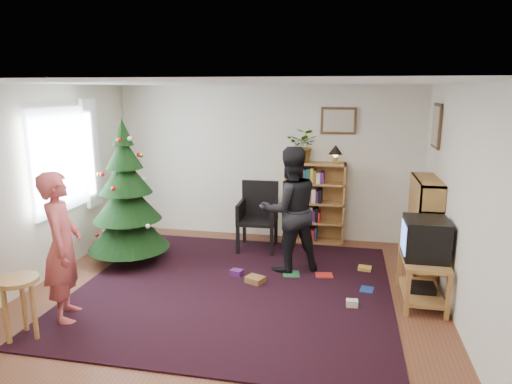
% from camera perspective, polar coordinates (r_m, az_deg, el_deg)
% --- Properties ---
extents(floor, '(5.00, 5.00, 0.00)m').
position_cam_1_polar(floor, '(5.55, -3.45, -13.30)').
color(floor, brown).
rests_on(floor, ground).
extents(ceiling, '(5.00, 5.00, 0.00)m').
position_cam_1_polar(ceiling, '(4.99, -3.84, 13.45)').
color(ceiling, white).
rests_on(ceiling, wall_back).
extents(wall_back, '(5.00, 0.02, 2.50)m').
position_cam_1_polar(wall_back, '(7.52, 1.27, 3.70)').
color(wall_back, silver).
rests_on(wall_back, floor).
extents(wall_front, '(5.00, 0.02, 2.50)m').
position_cam_1_polar(wall_front, '(2.91, -16.68, -11.96)').
color(wall_front, silver).
rests_on(wall_front, floor).
extents(wall_left, '(0.02, 5.00, 2.50)m').
position_cam_1_polar(wall_left, '(6.25, -26.39, 0.46)').
color(wall_left, silver).
rests_on(wall_left, floor).
extents(wall_right, '(0.02, 5.00, 2.50)m').
position_cam_1_polar(wall_right, '(5.10, 24.64, -1.89)').
color(wall_right, silver).
rests_on(wall_right, floor).
extents(rug, '(3.80, 3.60, 0.02)m').
position_cam_1_polar(rug, '(5.81, -2.68, -11.95)').
color(rug, black).
rests_on(rug, floor).
extents(window_pane, '(0.04, 1.20, 1.40)m').
position_cam_1_polar(window_pane, '(6.66, -23.28, 3.64)').
color(window_pane, silver).
rests_on(window_pane, wall_left).
extents(curtain, '(0.06, 0.35, 1.60)m').
position_cam_1_polar(curtain, '(7.22, -19.91, 4.56)').
color(curtain, white).
rests_on(curtain, wall_left).
extents(picture_back, '(0.55, 0.03, 0.42)m').
position_cam_1_polar(picture_back, '(7.31, 10.29, 8.75)').
color(picture_back, '#4C3319').
rests_on(picture_back, wall_back).
extents(picture_right, '(0.03, 0.50, 0.60)m').
position_cam_1_polar(picture_right, '(6.69, 21.66, 7.70)').
color(picture_right, '#4C3319').
rests_on(picture_right, wall_right).
extents(christmas_tree, '(1.13, 1.13, 2.05)m').
position_cam_1_polar(christmas_tree, '(6.64, -15.83, -1.51)').
color(christmas_tree, '#3F2816').
rests_on(christmas_tree, rug).
extents(bookshelf_back, '(0.95, 0.30, 1.30)m').
position_cam_1_polar(bookshelf_back, '(7.39, 7.34, -1.22)').
color(bookshelf_back, '#A4793A').
rests_on(bookshelf_back, floor).
extents(bookshelf_right, '(0.30, 0.95, 1.30)m').
position_cam_1_polar(bookshelf_right, '(6.46, 20.22, -3.98)').
color(bookshelf_right, '#A4793A').
rests_on(bookshelf_right, floor).
extents(tv_stand, '(0.48, 0.86, 0.55)m').
position_cam_1_polar(tv_stand, '(5.71, 20.08, -9.80)').
color(tv_stand, '#A4793A').
rests_on(tv_stand, floor).
extents(crt_tv, '(0.48, 0.52, 0.46)m').
position_cam_1_polar(crt_tv, '(5.55, 20.41, -5.45)').
color(crt_tv, black).
rests_on(crt_tv, tv_stand).
extents(armchair, '(0.59, 0.59, 1.04)m').
position_cam_1_polar(armchair, '(7.06, 0.36, -2.61)').
color(armchair, black).
rests_on(armchair, rug).
extents(stool, '(0.39, 0.39, 0.65)m').
position_cam_1_polar(stool, '(5.10, -27.49, -11.04)').
color(stool, '#A4793A').
rests_on(stool, floor).
extents(person_standing, '(0.59, 0.70, 1.62)m').
position_cam_1_polar(person_standing, '(5.25, -23.07, -6.34)').
color(person_standing, '#B8494A').
rests_on(person_standing, rug).
extents(person_by_chair, '(1.04, 0.96, 1.71)m').
position_cam_1_polar(person_by_chair, '(6.12, 4.24, -2.26)').
color(person_by_chair, black).
rests_on(person_by_chair, rug).
extents(potted_plant, '(0.58, 0.54, 0.54)m').
position_cam_1_polar(potted_plant, '(7.24, 5.96, 5.81)').
color(potted_plant, gray).
rests_on(potted_plant, bookshelf_back).
extents(table_lamp, '(0.22, 0.22, 0.29)m').
position_cam_1_polar(table_lamp, '(7.22, 9.91, 5.08)').
color(table_lamp, '#A57F33').
rests_on(table_lamp, bookshelf_back).
extents(floor_clutter, '(1.88, 1.33, 0.08)m').
position_cam_1_polar(floor_clutter, '(6.01, 7.02, -10.85)').
color(floor_clutter, '#A51E19').
rests_on(floor_clutter, rug).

